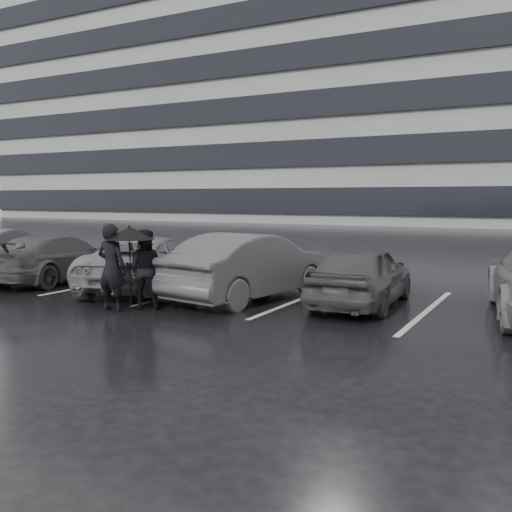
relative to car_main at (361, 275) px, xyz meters
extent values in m
plane|color=black|center=(-2.04, -2.38, -0.67)|extent=(160.00, 160.00, 0.00)
cube|color=gray|center=(-24.04, 45.62, 13.33)|extent=(60.00, 25.00, 28.00)
cube|color=black|center=(-24.04, 45.62, 1.33)|extent=(60.60, 25.60, 2.20)
cube|color=black|center=(-24.04, 45.62, 5.33)|extent=(60.60, 25.60, 2.20)
cube|color=black|center=(-24.04, 45.62, 9.33)|extent=(60.60, 25.60, 2.20)
cube|color=black|center=(-24.04, 45.62, 13.33)|extent=(60.60, 25.60, 2.20)
cube|color=black|center=(-24.04, 45.62, 17.33)|extent=(60.60, 25.60, 2.20)
cube|color=black|center=(-24.04, 45.62, 21.33)|extent=(60.60, 25.60, 2.20)
imported|color=black|center=(0.00, 0.00, 0.00)|extent=(1.77, 3.98, 1.33)
imported|color=#292A2C|center=(-2.46, -0.38, 0.08)|extent=(2.30, 4.73, 1.49)
imported|color=#545456|center=(-5.30, -0.40, 0.00)|extent=(3.62, 5.26, 1.34)
imported|color=black|center=(-8.41, -0.49, -0.02)|extent=(2.22, 4.59, 1.29)
imported|color=black|center=(-4.29, -2.89, 0.22)|extent=(0.68, 0.48, 1.78)
imported|color=black|center=(-3.87, -2.39, 0.16)|extent=(0.99, 0.90, 1.64)
cylinder|color=black|center=(-4.01, -2.66, 0.08)|extent=(0.02, 0.02, 1.49)
cone|color=black|center=(-4.01, -2.66, 0.91)|extent=(1.02, 1.02, 0.26)
sphere|color=black|center=(-4.01, -2.66, 1.04)|extent=(0.05, 0.05, 0.05)
cube|color=#B9B8BB|center=(-9.84, 0.12, -0.66)|extent=(0.12, 5.00, 0.00)
cube|color=#B9B8BB|center=(-7.04, 0.12, -0.66)|extent=(0.12, 5.00, 0.00)
cube|color=#B9B8BB|center=(-4.24, 0.12, -0.66)|extent=(0.12, 5.00, 0.00)
cube|color=#B9B8BB|center=(-1.44, 0.12, -0.66)|extent=(0.12, 5.00, 0.00)
cube|color=#B9B8BB|center=(1.36, 0.12, -0.66)|extent=(0.12, 5.00, 0.00)
camera|label=1|loc=(3.67, -11.58, 1.63)|focal=40.00mm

